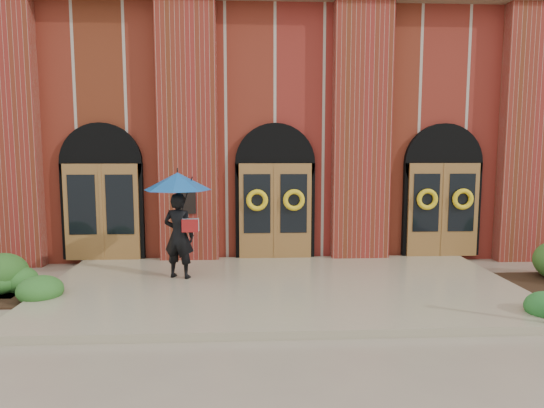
{
  "coord_description": "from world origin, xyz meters",
  "views": [
    {
      "loc": [
        -0.71,
        -9.91,
        3.07
      ],
      "look_at": [
        -0.17,
        1.0,
        1.79
      ],
      "focal_mm": 32.0,
      "sensor_mm": 36.0,
      "label": 1
    }
  ],
  "objects": [
    {
      "name": "man_with_umbrella",
      "position": [
        -2.26,
        0.83,
        1.81
      ],
      "size": [
        1.87,
        1.87,
        2.37
      ],
      "rotation": [
        0.0,
        0.0,
        2.83
      ],
      "color": "black",
      "rests_on": "landing"
    },
    {
      "name": "ground",
      "position": [
        0.0,
        0.0,
        0.0
      ],
      "size": [
        90.0,
        90.0,
        0.0
      ],
      "primitive_type": "plane",
      "color": "gray",
      "rests_on": "ground"
    },
    {
      "name": "landing",
      "position": [
        0.0,
        0.15,
        0.07
      ],
      "size": [
        10.0,
        5.3,
        0.15
      ],
      "primitive_type": "cube",
      "color": "#9B9170",
      "rests_on": "ground"
    },
    {
      "name": "hedge_front_left",
      "position": [
        -5.41,
        -0.04,
        0.26
      ],
      "size": [
        1.46,
        1.25,
        0.52
      ],
      "primitive_type": "ellipsoid",
      "color": "#26581E",
      "rests_on": "ground"
    },
    {
      "name": "church_building",
      "position": [
        0.0,
        8.78,
        3.5
      ],
      "size": [
        16.2,
        12.53,
        7.0
      ],
      "color": "maroon",
      "rests_on": "ground"
    }
  ]
}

